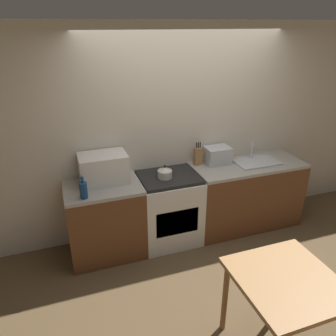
% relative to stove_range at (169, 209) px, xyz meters
% --- Properties ---
extents(ground_plane, '(16.00, 16.00, 0.00)m').
position_rel_stove_range_xyz_m(ground_plane, '(0.31, -0.70, -0.45)').
color(ground_plane, brown).
extents(wall_back, '(10.00, 0.06, 2.60)m').
position_rel_stove_range_xyz_m(wall_back, '(0.31, 0.34, 0.85)').
color(wall_back, beige).
rests_on(wall_back, ground_plane).
extents(counter_left_run, '(0.85, 0.62, 0.90)m').
position_rel_stove_range_xyz_m(counter_left_run, '(-0.79, 0.00, 0.00)').
color(counter_left_run, brown).
rests_on(counter_left_run, ground_plane).
extents(counter_right_run, '(1.46, 0.62, 0.90)m').
position_rel_stove_range_xyz_m(counter_right_run, '(1.09, 0.00, 0.00)').
color(counter_right_run, brown).
rests_on(counter_right_run, ground_plane).
extents(stove_range, '(0.72, 0.62, 0.90)m').
position_rel_stove_range_xyz_m(stove_range, '(0.00, 0.00, 0.00)').
color(stove_range, silver).
rests_on(stove_range, ground_plane).
extents(kettle, '(0.17, 0.17, 0.16)m').
position_rel_stove_range_xyz_m(kettle, '(-0.06, -0.03, 0.52)').
color(kettle, beige).
rests_on(kettle, stove_range).
extents(microwave, '(0.53, 0.36, 0.33)m').
position_rel_stove_range_xyz_m(microwave, '(-0.75, 0.11, 0.62)').
color(microwave, silver).
rests_on(microwave, counter_left_run).
extents(bottle, '(0.08, 0.08, 0.24)m').
position_rel_stove_range_xyz_m(bottle, '(-1.01, -0.21, 0.55)').
color(bottle, navy).
rests_on(bottle, counter_left_run).
extents(knife_block, '(0.10, 0.07, 0.30)m').
position_rel_stove_range_xyz_m(knife_block, '(0.46, 0.20, 0.57)').
color(knife_block, '#9E7042').
rests_on(knife_block, counter_right_run).
extents(toaster_oven, '(0.32, 0.25, 0.21)m').
position_rel_stove_range_xyz_m(toaster_oven, '(0.72, 0.16, 0.56)').
color(toaster_oven, silver).
rests_on(toaster_oven, counter_right_run).
extents(sink_basin, '(0.56, 0.37, 0.24)m').
position_rel_stove_range_xyz_m(sink_basin, '(1.21, 0.01, 0.47)').
color(sink_basin, silver).
rests_on(sink_basin, counter_right_run).
extents(dining_table, '(0.77, 0.80, 0.78)m').
position_rel_stove_range_xyz_m(dining_table, '(0.34, -1.79, 0.22)').
color(dining_table, '#9E7042').
rests_on(dining_table, ground_plane).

